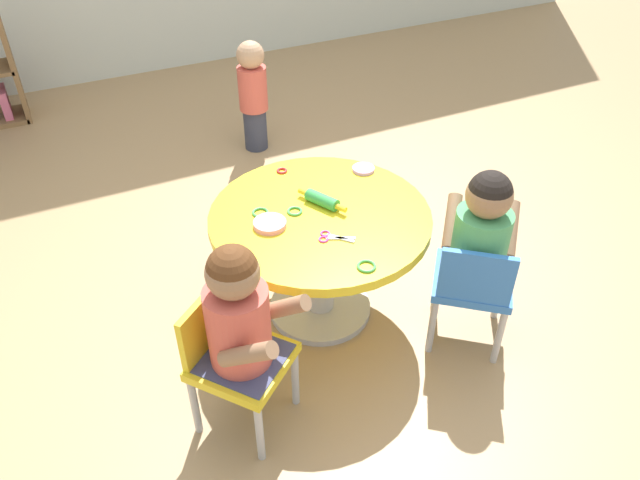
{
  "coord_description": "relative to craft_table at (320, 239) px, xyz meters",
  "views": [
    {
      "loc": [
        -0.85,
        -1.78,
        1.92
      ],
      "look_at": [
        0.0,
        0.0,
        0.39
      ],
      "focal_mm": 34.9,
      "sensor_mm": 36.0,
      "label": 1
    }
  ],
  "objects": [
    {
      "name": "ground_plane",
      "position": [
        0.0,
        0.0,
        -0.39
      ],
      "size": [
        10.0,
        10.0,
        0.0
      ],
      "primitive_type": "plane",
      "color": "tan"
    },
    {
      "name": "craft_scissors",
      "position": [
        -0.03,
        -0.16,
        0.13
      ],
      "size": [
        0.14,
        0.12,
        0.01
      ],
      "color": "silver",
      "rests_on": "craft_table"
    },
    {
      "name": "craft_table",
      "position": [
        0.0,
        0.0,
        0.0
      ],
      "size": [
        0.87,
        0.87,
        0.52
      ],
      "color": "silver",
      "rests_on": "ground"
    },
    {
      "name": "seated_child_left",
      "position": [
        -0.47,
        -0.39,
        0.14
      ],
      "size": [
        0.43,
        0.44,
        0.51
      ],
      "color": "#3F4772",
      "rests_on": "ground"
    },
    {
      "name": "rolling_pin",
      "position": [
        0.03,
        0.05,
        0.15
      ],
      "size": [
        0.12,
        0.21,
        0.05
      ],
      "color": "green",
      "rests_on": "craft_table"
    },
    {
      "name": "cookie_cutter_3",
      "position": [
        -0.08,
        0.05,
        0.13
      ],
      "size": [
        0.06,
        0.06,
        0.01
      ],
      "primitive_type": "torus",
      "color": "#4CB259",
      "rests_on": "craft_table"
    },
    {
      "name": "child_chair_right",
      "position": [
        0.46,
        -0.41,
        -0.09
      ],
      "size": [
        0.42,
        0.42,
        0.54
      ],
      "color": "#B7B7BC",
      "rests_on": "ground"
    },
    {
      "name": "cookie_cutter_0",
      "position": [
        -0.21,
        0.1,
        0.13
      ],
      "size": [
        0.07,
        0.07,
        0.01
      ],
      "primitive_type": "torus",
      "color": "#4CB259",
      "rests_on": "craft_table"
    },
    {
      "name": "toddler_standing",
      "position": [
        0.26,
        1.48,
        -0.03
      ],
      "size": [
        0.17,
        0.17,
        0.67
      ],
      "color": "#33384C",
      "rests_on": "ground"
    },
    {
      "name": "seated_child_right",
      "position": [
        0.49,
        -0.38,
        0.14
      ],
      "size": [
        0.43,
        0.44,
        0.51
      ],
      "color": "#3F4772",
      "rests_on": "ground"
    },
    {
      "name": "playdough_blob_1",
      "position": [
        0.31,
        0.21,
        0.13
      ],
      "size": [
        0.1,
        0.1,
        0.01
      ],
      "primitive_type": "cylinder",
      "color": "#CC99E5",
      "rests_on": "craft_table"
    },
    {
      "name": "child_chair_left",
      "position": [
        -0.5,
        -0.36,
        -0.09
      ],
      "size": [
        0.42,
        0.42,
        0.54
      ],
      "color": "#B7B7BC",
      "rests_on": "ground"
    },
    {
      "name": "cookie_cutter_1",
      "position": [
        -0.01,
        0.35,
        0.13
      ],
      "size": [
        0.05,
        0.05,
        0.01
      ],
      "primitive_type": "torus",
      "color": "red",
      "rests_on": "craft_table"
    },
    {
      "name": "playdough_blob_0",
      "position": [
        -0.21,
        0.01,
        0.14
      ],
      "size": [
        0.13,
        0.13,
        0.02
      ],
      "primitive_type": "cylinder",
      "color": "pink",
      "rests_on": "craft_table"
    },
    {
      "name": "cookie_cutter_2",
      "position": [
        0.01,
        -0.36,
        0.13
      ],
      "size": [
        0.07,
        0.07,
        0.01
      ],
      "primitive_type": "torus",
      "color": "#4CB259",
      "rests_on": "craft_table"
    }
  ]
}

